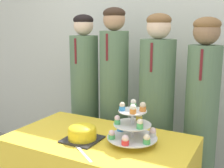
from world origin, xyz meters
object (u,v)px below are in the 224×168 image
object	(u,v)px
round_cake	(82,132)
student_3	(201,121)
student_2	(156,115)
student_0	(85,103)
cupcake_stand	(133,126)
student_1	(114,104)
cake_knife	(81,151)

from	to	relation	value
round_cake	student_3	distance (m)	0.93
student_2	student_3	size ratio (longest dim) A/B	1.02
round_cake	student_2	bearing A→B (deg)	69.45
round_cake	student_0	size ratio (longest dim) A/B	0.14
student_0	student_2	bearing A→B (deg)	0.00
cupcake_stand	student_3	xyz separation A→B (m)	(0.31, 0.59, -0.10)
round_cake	student_1	size ratio (longest dim) A/B	0.14
cupcake_stand	student_2	xyz separation A→B (m)	(-0.05, 0.59, -0.11)
round_cake	cupcake_stand	distance (m)	0.34
cake_knife	student_2	distance (m)	0.86
student_1	student_3	xyz separation A→B (m)	(0.75, -0.00, -0.04)
cake_knife	student_1	world-z (taller)	student_1
cake_knife	cupcake_stand	bearing A→B (deg)	81.90
cake_knife	student_2	xyz separation A→B (m)	(0.17, 0.84, 0.01)
cake_knife	cupcake_stand	size ratio (longest dim) A/B	0.66
cake_knife	student_1	xyz separation A→B (m)	(-0.22, 0.84, 0.05)
student_0	student_1	world-z (taller)	student_1
student_2	student_0	bearing A→B (deg)	-180.00
round_cake	cupcake_stand	bearing A→B (deg)	17.66
cupcake_stand	student_0	world-z (taller)	student_0
student_2	student_3	world-z (taller)	student_2
cake_knife	cupcake_stand	distance (m)	0.35
cake_knife	student_2	world-z (taller)	student_2
round_cake	cupcake_stand	xyz separation A→B (m)	(0.31, 0.10, 0.06)
student_2	student_3	xyz separation A→B (m)	(0.36, -0.00, 0.01)
student_0	cupcake_stand	bearing A→B (deg)	-38.26
cupcake_stand	student_0	size ratio (longest dim) A/B	0.20
round_cake	student_3	bearing A→B (deg)	48.20
student_0	student_2	world-z (taller)	student_0
cake_knife	student_3	size ratio (longest dim) A/B	0.14
cake_knife	student_0	bearing A→B (deg)	157.22
cake_knife	student_3	xyz separation A→B (m)	(0.54, 0.84, 0.02)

